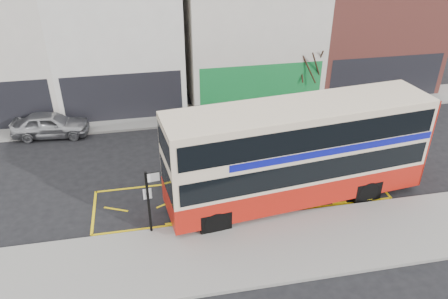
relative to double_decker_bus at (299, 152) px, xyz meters
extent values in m
plane|color=black|center=(-2.42, -0.88, -2.55)|extent=(120.00, 120.00, 0.00)
cube|color=gray|center=(-2.42, -3.18, -2.47)|extent=(40.00, 4.00, 0.15)
cube|color=gray|center=(-2.42, -1.25, -2.47)|extent=(40.00, 0.15, 0.15)
cube|color=gray|center=(-2.42, 10.12, -2.47)|extent=(50.00, 3.00, 0.15)
cube|color=silver|center=(-7.92, 14.12, 1.95)|extent=(8.00, 8.00, 9.00)
cube|color=black|center=(-7.92, 10.14, -0.95)|extent=(7.36, 0.06, 3.20)
cube|color=black|center=(-7.92, 10.16, -1.15)|extent=(5.60, 0.04, 2.00)
cube|color=beige|center=(1.08, 14.12, 1.70)|extent=(9.00, 8.00, 8.50)
cube|color=#147533|center=(1.08, 10.14, -0.95)|extent=(8.28, 0.06, 3.20)
cube|color=black|center=(1.08, 10.16, -1.15)|extent=(6.30, 0.04, 2.00)
cube|color=#9F4A3F|center=(10.08, 14.12, 1.20)|extent=(9.00, 8.00, 7.50)
cube|color=black|center=(10.08, 10.14, -0.95)|extent=(8.28, 0.06, 3.20)
cube|color=black|center=(10.08, 10.16, -1.15)|extent=(6.30, 0.04, 2.00)
cube|color=beige|center=(-0.04, 0.00, 0.06)|extent=(12.33, 4.14, 4.45)
cube|color=#AA170D|center=(-0.04, 0.00, -1.56)|extent=(12.38, 4.18, 1.21)
cube|color=#AA170D|center=(5.95, 0.70, 0.06)|extent=(0.38, 2.78, 4.45)
cube|color=black|center=(-0.04, 0.00, -0.24)|extent=(11.86, 4.14, 1.04)
cube|color=black|center=(-0.04, 0.00, 1.41)|extent=(11.86, 4.14, 1.10)
cube|color=#0D118F|center=(1.05, 0.12, 0.64)|extent=(9.93, 3.91, 0.33)
cube|color=black|center=(-6.02, -0.71, -0.52)|extent=(0.35, 2.52, 1.76)
cube|color=black|center=(-6.02, -0.71, 1.41)|extent=(0.35, 2.52, 1.10)
cube|color=black|center=(-6.01, -0.71, 0.53)|extent=(0.27, 1.92, 0.38)
cube|color=beige|center=(-0.04, 0.00, 2.23)|extent=(12.32, 4.03, 0.13)
cylinder|color=black|center=(-4.15, -1.75, -2.00)|extent=(1.13, 0.43, 1.10)
cylinder|color=black|center=(-4.44, 0.74, -2.00)|extent=(1.13, 0.43, 1.10)
cylinder|color=black|center=(3.27, -0.88, -2.00)|extent=(1.13, 0.43, 1.10)
cylinder|color=black|center=(2.98, 1.61, -2.00)|extent=(1.13, 0.43, 1.10)
cube|color=black|center=(-6.88, -1.28, -0.91)|extent=(0.11, 0.11, 2.97)
cube|color=white|center=(-6.58, -1.24, 0.28)|extent=(0.54, 0.10, 0.44)
cube|color=white|center=(-6.88, -1.22, -0.52)|extent=(0.35, 0.07, 0.50)
imported|color=#A4A5A9|center=(-12.33, 8.92, -1.79)|extent=(4.60, 2.19, 1.52)
imported|color=#37383D|center=(-2.88, 8.12, -1.91)|extent=(4.01, 1.77, 1.28)
imported|color=silver|center=(4.00, 7.52, -1.90)|extent=(4.78, 2.77, 1.30)
cylinder|color=#321E16|center=(4.46, 10.47, -1.62)|extent=(0.24, 0.24, 1.87)
camera|label=1|loc=(-6.61, -16.12, 9.93)|focal=35.00mm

